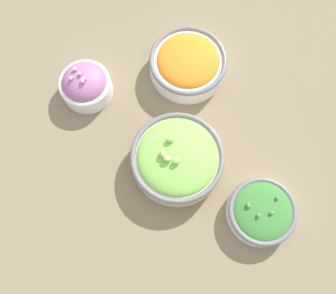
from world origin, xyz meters
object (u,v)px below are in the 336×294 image
(bowl_carrots, at_px, (188,63))
(bowl_broccoli, at_px, (262,212))
(bowl_red_onion, at_px, (85,85))
(bowl_lettuce, at_px, (177,158))

(bowl_carrots, height_order, bowl_broccoli, bowl_carrots)
(bowl_broccoli, xyz_separation_m, bowl_red_onion, (0.42, 0.26, 0.01))
(bowl_lettuce, distance_m, bowl_red_onion, 0.28)
(bowl_broccoli, xyz_separation_m, bowl_lettuce, (0.17, 0.13, 0.01))
(bowl_broccoli, relative_size, bowl_red_onion, 1.21)
(bowl_carrots, distance_m, bowl_broccoli, 0.39)
(bowl_lettuce, bearing_deg, bowl_broccoli, -143.75)
(bowl_broccoli, bearing_deg, bowl_carrots, 2.21)
(bowl_lettuce, bearing_deg, bowl_red_onion, 28.66)
(bowl_carrots, xyz_separation_m, bowl_lettuce, (-0.21, 0.11, 0.00))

